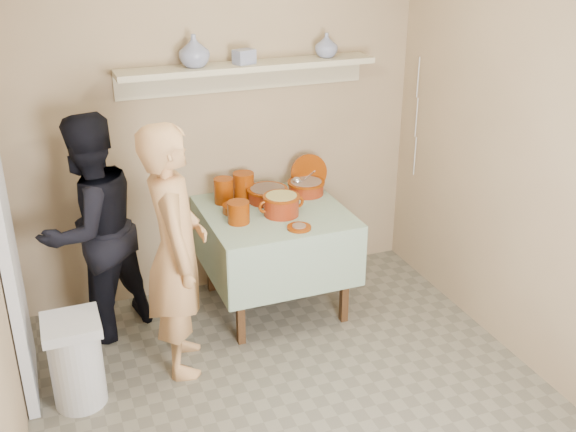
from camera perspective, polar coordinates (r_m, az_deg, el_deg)
name	(u,v)px	position (r m, az deg, el deg)	size (l,w,h in m)	color
ground	(311,423)	(4.00, 1.96, -17.07)	(3.50, 3.50, 0.00)	#6C6655
tile_panel	(5,236)	(4.06, -22.80, -1.60)	(0.06, 0.70, 2.00)	silver
plate_stack_a	(224,191)	(4.80, -5.47, 2.15)	(0.14, 0.14, 0.18)	#6F2503
plate_stack_b	(244,185)	(4.89, -3.78, 2.64)	(0.15, 0.15, 0.18)	#6F2503
bowl_stack	(239,212)	(4.48, -4.21, 0.31)	(0.15, 0.15, 0.15)	#6F2503
empty_bowl	(236,208)	(4.66, -4.42, 0.65)	(0.19, 0.19, 0.06)	#6F2503
propped_lid	(309,173)	(5.04, 1.78, 3.69)	(0.28, 0.28, 0.02)	#6F2503
vase_right	(326,45)	(4.89, 3.27, 14.23)	(0.16, 0.16, 0.17)	navy
vase_left	(194,51)	(4.58, -7.96, 13.68)	(0.20, 0.20, 0.21)	navy
ceramic_box	(244,57)	(4.66, -3.74, 13.30)	(0.14, 0.10, 0.10)	navy
person_cook	(176,251)	(4.08, -9.45, -2.98)	(0.58, 0.38, 1.60)	tan
person_helper	(92,230)	(4.55, -16.30, -1.11)	(0.75, 0.58, 1.54)	black
room_shell	(316,152)	(3.18, 2.36, 5.40)	(3.04, 3.54, 2.62)	tan
serving_table	(274,226)	(4.74, -1.19, -0.82)	(0.97, 0.97, 0.76)	#4C2D16
cazuela_meat_a	(268,193)	(4.82, -1.74, 1.94)	(0.30, 0.30, 0.10)	maroon
cazuela_meat_b	(306,186)	(4.95, 1.54, 2.53)	(0.28, 0.28, 0.10)	maroon
ladle	(298,181)	(4.91, 0.84, 2.99)	(0.08, 0.26, 0.19)	silver
cazuela_rice	(281,203)	(4.58, -0.57, 1.08)	(0.33, 0.25, 0.14)	maroon
front_plate	(299,227)	(4.40, 0.94, -0.95)	(0.16, 0.16, 0.03)	#6F2503
wall_shelf	(247,69)	(4.73, -3.45, 12.30)	(1.80, 0.25, 0.21)	#BEB18D
trash_bin	(76,361)	(4.15, -17.49, -11.66)	(0.32, 0.32, 0.56)	silver
electrical_cord	(416,118)	(5.21, 10.82, 8.19)	(0.01, 0.05, 0.90)	silver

